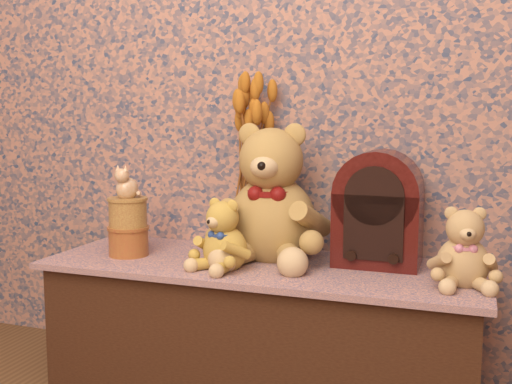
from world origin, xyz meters
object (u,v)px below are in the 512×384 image
teddy_small (464,243)px  cathedral_radio (379,208)px  teddy_large (273,187)px  ceramic_vase (250,224)px  teddy_medium (225,231)px  cat_figurine (127,181)px  biscuit_tin_lower (129,241)px

teddy_small → cathedral_radio: 0.32m
teddy_large → ceramic_vase: bearing=140.3°
cathedral_radio → teddy_medium: bearing=-154.5°
teddy_small → cathedral_radio: bearing=138.3°
teddy_small → cathedral_radio: cathedral_radio is taller
teddy_medium → ceramic_vase: teddy_medium is taller
teddy_large → cat_figurine: 0.50m
teddy_large → teddy_medium: 0.24m
teddy_medium → biscuit_tin_lower: bearing=-167.8°
teddy_large → cat_figurine: teddy_large is taller
teddy_small → biscuit_tin_lower: bearing=169.4°
teddy_large → ceramic_vase: (-0.11, 0.08, -0.15)m
teddy_small → cathedral_radio: (-0.26, 0.16, 0.06)m
teddy_small → teddy_medium: bearing=173.6°
teddy_small → ceramic_vase: 0.75m
teddy_medium → cathedral_radio: bearing=45.5°
ceramic_vase → cat_figurine: bearing=-151.3°
teddy_large → cathedral_radio: (0.35, 0.03, -0.06)m
teddy_small → biscuit_tin_lower: 1.09m
teddy_large → cathedral_radio: 0.35m
biscuit_tin_lower → teddy_small: bearing=-0.0°
cat_figurine → biscuit_tin_lower: bearing=0.0°
teddy_large → cat_figurine: bearing=-169.9°
ceramic_vase → biscuit_tin_lower: size_ratio=1.42×
teddy_medium → teddy_large: bearing=81.6°
cat_figurine → teddy_small: bearing=2.8°
cathedral_radio → ceramic_vase: cathedral_radio is taller
ceramic_vase → cat_figurine: 0.45m
cathedral_radio → ceramic_vase: bearing=174.6°
cathedral_radio → biscuit_tin_lower: size_ratio=2.75×
teddy_small → cat_figurine: bearing=169.4°
cat_figurine → teddy_medium: bearing=-5.1°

